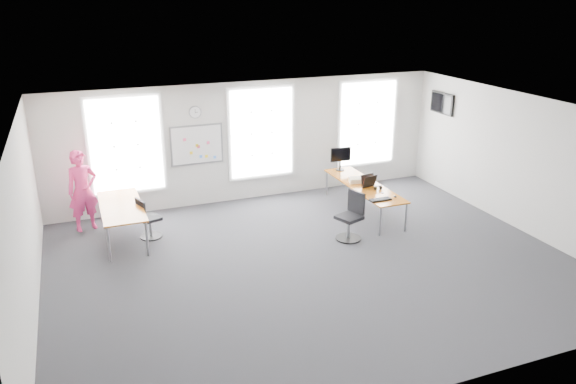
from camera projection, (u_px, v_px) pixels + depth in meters
name	position (u px, v px, depth m)	size (l,w,h in m)	color
floor	(313.00, 263.00, 11.05)	(10.00, 10.00, 0.00)	#28282C
ceiling	(316.00, 113.00, 10.03)	(10.00, 10.00, 0.00)	white
wall_back	(250.00, 141.00, 14.05)	(10.00, 10.00, 0.00)	silver
wall_front	(443.00, 292.00, 7.04)	(10.00, 10.00, 0.00)	silver
wall_left	(24.00, 231.00, 8.84)	(10.00, 10.00, 0.00)	silver
wall_right	(524.00, 164.00, 12.25)	(10.00, 10.00, 0.00)	silver
window_left	(126.00, 145.00, 12.93)	(1.60, 0.06, 2.20)	silver
window_mid	(261.00, 133.00, 14.06)	(1.60, 0.06, 2.20)	silver
window_right	(367.00, 123.00, 15.08)	(1.60, 0.06, 2.20)	silver
desk_right	(364.00, 186.00, 13.40)	(0.77, 2.87, 0.70)	#A95E14
desk_left	(121.00, 208.00, 11.89)	(0.86, 2.14, 0.78)	#A95E14
chair_right	(351.00, 219.00, 12.02)	(0.60, 0.60, 1.04)	black
chair_left	(148.00, 221.00, 12.07)	(0.52, 0.52, 0.90)	black
person	(83.00, 191.00, 12.34)	(0.67, 0.44, 1.83)	#DE3072
whiteboard	(197.00, 145.00, 13.54)	(1.20, 0.03, 0.90)	white
wall_clock	(195.00, 112.00, 13.27)	(0.30, 0.30, 0.04)	gray
tv	(442.00, 103.00, 14.59)	(0.06, 0.90, 0.55)	black
keyboard	(380.00, 200.00, 12.38)	(0.50, 0.18, 0.02)	black
mouse	(395.00, 197.00, 12.55)	(0.06, 0.10, 0.04)	black
lens_cap	(382.00, 193.00, 12.82)	(0.07, 0.07, 0.01)	black
headphones	(378.00, 188.00, 13.01)	(0.17, 0.09, 0.10)	black
laptop_sleeve	(369.00, 181.00, 13.17)	(0.39, 0.27, 0.30)	black
paper_stack	(356.00, 180.00, 13.51)	(0.33, 0.25, 0.11)	beige
monitor	(341.00, 157.00, 14.32)	(0.54, 0.22, 0.60)	black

